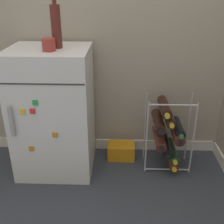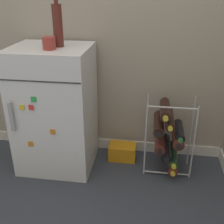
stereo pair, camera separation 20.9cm
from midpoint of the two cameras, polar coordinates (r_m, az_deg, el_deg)
The scene contains 7 objects.
ground_plane at distance 1.98m, azimuth 3.96°, elevation -18.34°, with size 14.00×14.00×0.00m, color #333842.
wall_back at distance 2.17m, azimuth 6.67°, elevation 21.68°, with size 6.61×0.07×2.50m.
mini_fridge at distance 2.15m, azimuth -8.75°, elevation 0.46°, with size 0.56×0.51×0.95m.
wine_rack at distance 2.19m, azimuth 14.11°, elevation -4.95°, with size 0.36×0.33×0.59m.
soda_box at distance 2.38m, azimuth 4.67°, elevation -8.09°, with size 0.22×0.15×0.13m.
fridge_top_cup at distance 1.91m, azimuth -9.57°, elevation 13.56°, with size 0.09×0.09×0.08m.
fridge_top_bottle at distance 1.98m, azimuth -7.90°, elevation 17.03°, with size 0.07×0.07×0.32m.
Camera 2 is at (0.18, -1.43, 1.36)m, focal length 45.00 mm.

